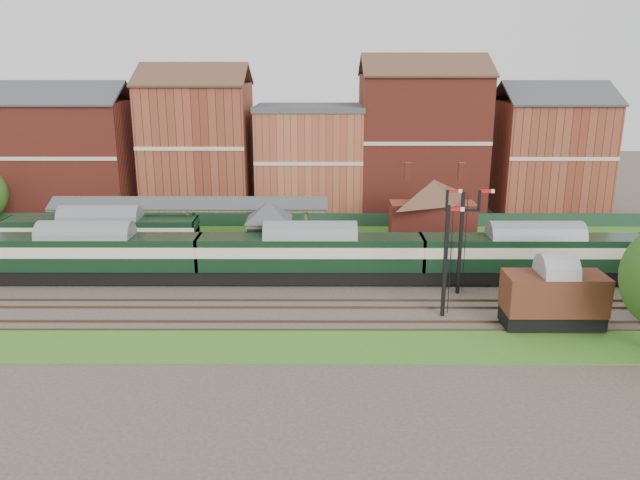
{
  "coord_description": "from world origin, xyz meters",
  "views": [
    {
      "loc": [
        1.48,
        -47.95,
        17.11
      ],
      "look_at": [
        1.33,
        2.0,
        3.0
      ],
      "focal_mm": 35.0,
      "sensor_mm": 36.0,
      "label": 1
    }
  ],
  "objects_px": {
    "signal_box": "(269,234)",
    "goods_van_a": "(554,296)",
    "platform_railcar": "(102,233)",
    "dmu_train": "(310,254)",
    "semaphore_bracket": "(461,236)"
  },
  "relations": [
    {
      "from": "semaphore_bracket",
      "to": "goods_van_a",
      "type": "xyz_separation_m",
      "value": [
        4.9,
        -6.5,
        -2.38
      ]
    },
    {
      "from": "signal_box",
      "to": "goods_van_a",
      "type": "relative_size",
      "value": 0.92
    },
    {
      "from": "platform_railcar",
      "to": "goods_van_a",
      "type": "relative_size",
      "value": 2.64
    },
    {
      "from": "dmu_train",
      "to": "goods_van_a",
      "type": "relative_size",
      "value": 8.21
    },
    {
      "from": "signal_box",
      "to": "platform_railcar",
      "type": "distance_m",
      "value": 15.84
    },
    {
      "from": "semaphore_bracket",
      "to": "dmu_train",
      "type": "xyz_separation_m",
      "value": [
        -11.48,
        2.5,
        -2.21
      ]
    },
    {
      "from": "dmu_train",
      "to": "semaphore_bracket",
      "type": "bearing_deg",
      "value": -12.28
    },
    {
      "from": "signal_box",
      "to": "goods_van_a",
      "type": "xyz_separation_m",
      "value": [
        19.94,
        -12.25,
        -0.94
      ]
    },
    {
      "from": "dmu_train",
      "to": "platform_railcar",
      "type": "bearing_deg",
      "value": 161.15
    },
    {
      "from": "signal_box",
      "to": "semaphore_bracket",
      "type": "distance_m",
      "value": 16.16
    },
    {
      "from": "dmu_train",
      "to": "platform_railcar",
      "type": "xyz_separation_m",
      "value": [
        -19.04,
        6.5,
        -0.08
      ]
    },
    {
      "from": "platform_railcar",
      "to": "goods_van_a",
      "type": "bearing_deg",
      "value": -23.63
    },
    {
      "from": "semaphore_bracket",
      "to": "platform_railcar",
      "type": "distance_m",
      "value": 31.9
    },
    {
      "from": "signal_box",
      "to": "goods_van_a",
      "type": "bearing_deg",
      "value": -31.56
    },
    {
      "from": "semaphore_bracket",
      "to": "dmu_train",
      "type": "distance_m",
      "value": 11.96
    }
  ]
}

